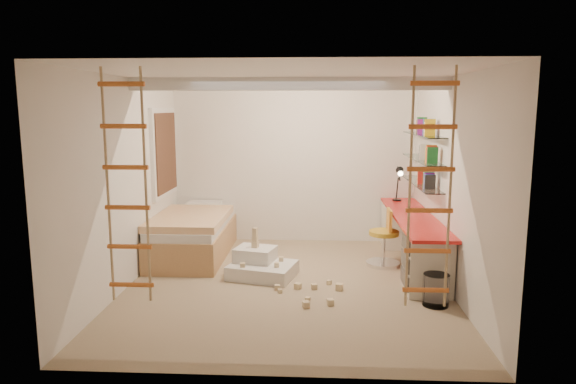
# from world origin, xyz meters

# --- Properties ---
(floor) EXTENTS (4.50, 4.50, 0.00)m
(floor) POSITION_xyz_m (0.00, 0.00, 0.00)
(floor) COLOR #927C5E
(floor) RESTS_ON ground
(ceiling_beam) EXTENTS (4.00, 0.18, 0.16)m
(ceiling_beam) POSITION_xyz_m (0.00, 0.30, 2.52)
(ceiling_beam) COLOR white
(ceiling_beam) RESTS_ON ceiling
(window_frame) EXTENTS (0.06, 1.15, 1.35)m
(window_frame) POSITION_xyz_m (-1.97, 1.50, 1.55)
(window_frame) COLOR white
(window_frame) RESTS_ON wall_left
(window_blind) EXTENTS (0.02, 1.00, 1.20)m
(window_blind) POSITION_xyz_m (-1.93, 1.50, 1.55)
(window_blind) COLOR #4C2D1E
(window_blind) RESTS_ON window_frame
(rope_ladder_left) EXTENTS (0.41, 0.04, 2.13)m
(rope_ladder_left) POSITION_xyz_m (-1.35, -1.75, 1.52)
(rope_ladder_left) COLOR orange
(rope_ladder_left) RESTS_ON ceiling
(rope_ladder_right) EXTENTS (0.41, 0.04, 2.13)m
(rope_ladder_right) POSITION_xyz_m (1.35, -1.75, 1.52)
(rope_ladder_right) COLOR orange
(rope_ladder_right) RESTS_ON ceiling
(waste_bin) EXTENTS (0.29, 0.29, 0.37)m
(waste_bin) POSITION_xyz_m (1.73, -0.59, 0.18)
(waste_bin) COLOR white
(waste_bin) RESTS_ON floor
(desk) EXTENTS (0.56, 2.80, 0.75)m
(desk) POSITION_xyz_m (1.72, 0.86, 0.40)
(desk) COLOR red
(desk) RESTS_ON floor
(shelves) EXTENTS (0.25, 1.80, 0.71)m
(shelves) POSITION_xyz_m (1.87, 1.13, 1.50)
(shelves) COLOR white
(shelves) RESTS_ON wall_right
(bed) EXTENTS (1.02, 2.00, 0.69)m
(bed) POSITION_xyz_m (-1.48, 1.23, 0.33)
(bed) COLOR #AD7F51
(bed) RESTS_ON floor
(task_lamp) EXTENTS (0.14, 0.36, 0.57)m
(task_lamp) POSITION_xyz_m (1.67, 1.82, 1.14)
(task_lamp) COLOR black
(task_lamp) RESTS_ON desk
(swivel_chair) EXTENTS (0.49, 0.49, 0.82)m
(swivel_chair) POSITION_xyz_m (1.34, 0.90, 0.30)
(swivel_chair) COLOR gold
(swivel_chair) RESTS_ON floor
(play_platform) EXTENTS (0.96, 0.83, 0.37)m
(play_platform) POSITION_xyz_m (-0.37, 0.34, 0.14)
(play_platform) COLOR silver
(play_platform) RESTS_ON floor
(toy_blocks) EXTENTS (1.30, 1.25, 0.64)m
(toy_blocks) POSITION_xyz_m (0.03, -0.05, 0.17)
(toy_blocks) COLOR #CCB284
(toy_blocks) RESTS_ON floor
(books) EXTENTS (0.14, 0.52, 0.92)m
(books) POSITION_xyz_m (1.87, 1.13, 1.63)
(books) COLOR #262626
(books) RESTS_ON shelves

